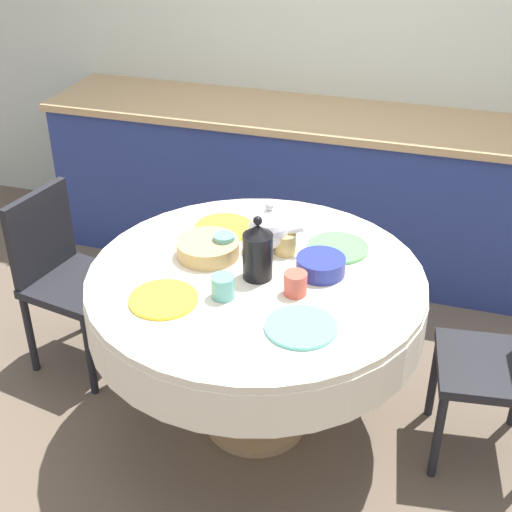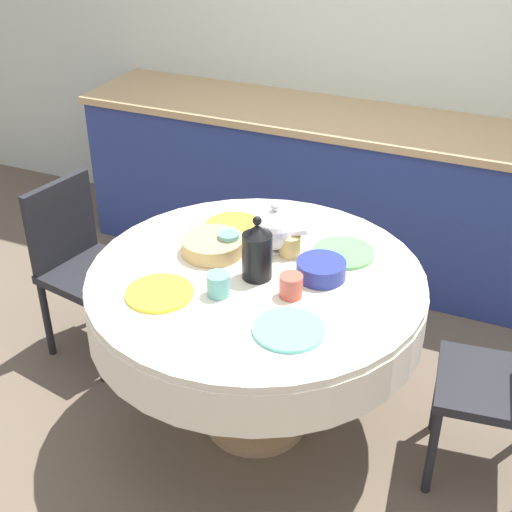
{
  "view_description": "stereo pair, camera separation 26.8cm",
  "coord_description": "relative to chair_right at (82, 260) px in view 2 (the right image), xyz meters",
  "views": [
    {
      "loc": [
        0.68,
        -2.2,
        2.22
      ],
      "look_at": [
        0.0,
        0.0,
        0.84
      ],
      "focal_mm": 50.0,
      "sensor_mm": 36.0,
      "label": 1
    },
    {
      "loc": [
        0.93,
        -2.11,
        2.22
      ],
      "look_at": [
        0.0,
        0.0,
        0.84
      ],
      "focal_mm": 50.0,
      "sensor_mm": 36.0,
      "label": 2
    }
  ],
  "objects": [
    {
      "name": "cup_far_right",
      "position": [
        1.04,
        0.0,
        0.32
      ],
      "size": [
        0.09,
        0.09,
        0.09
      ],
      "primitive_type": "cylinder",
      "color": "#DBB766",
      "rests_on": "dining_table"
    },
    {
      "name": "kitchen_counter",
      "position": [
        0.98,
        1.27,
        -0.03
      ],
      "size": [
        3.24,
        0.64,
        0.9
      ],
      "color": "navy",
      "rests_on": "ground_plane"
    },
    {
      "name": "fruit_bowl",
      "position": [
        1.21,
        -0.1,
        0.31
      ],
      "size": [
        0.19,
        0.19,
        0.07
      ],
      "primitive_type": "cylinder",
      "color": "navy",
      "rests_on": "dining_table"
    },
    {
      "name": "cup_far_left",
      "position": [
        0.81,
        -0.07,
        0.32
      ],
      "size": [
        0.09,
        0.09,
        0.09
      ],
      "primitive_type": "cylinder",
      "color": "#5BA39E",
      "rests_on": "dining_table"
    },
    {
      "name": "ground_plane",
      "position": [
        0.98,
        -0.18,
        -0.49
      ],
      "size": [
        12.0,
        12.0,
        0.0
      ],
      "primitive_type": "plane",
      "color": "brown"
    },
    {
      "name": "plate_far_right",
      "position": [
        1.24,
        0.09,
        0.28
      ],
      "size": [
        0.25,
        0.25,
        0.01
      ],
      "primitive_type": "cylinder",
      "color": "#5BA85B",
      "rests_on": "dining_table"
    },
    {
      "name": "chair_right",
      "position": [
        0.0,
        0.0,
        0.0
      ],
      "size": [
        0.47,
        0.47,
        0.86
      ],
      "rotation": [
        0.0,
        0.0,
        -1.76
      ],
      "color": "black",
      "rests_on": "ground_plane"
    },
    {
      "name": "plate_near_left",
      "position": [
        0.71,
        -0.45,
        0.28
      ],
      "size": [
        0.25,
        0.25,
        0.01
      ],
      "primitive_type": "cylinder",
      "color": "yellow",
      "rests_on": "dining_table"
    },
    {
      "name": "plate_far_left",
      "position": [
        0.74,
        0.12,
        0.28
      ],
      "size": [
        0.25,
        0.25,
        0.01
      ],
      "primitive_type": "cylinder",
      "color": "yellow",
      "rests_on": "dining_table"
    },
    {
      "name": "teapot",
      "position": [
        0.97,
        0.01,
        0.37
      ],
      "size": [
        0.23,
        0.17,
        0.22
      ],
      "color": "white",
      "rests_on": "dining_table"
    },
    {
      "name": "wall_back",
      "position": [
        0.98,
        1.6,
        0.81
      ],
      "size": [
        7.0,
        0.05,
        2.6
      ],
      "color": "beige",
      "rests_on": "ground_plane"
    },
    {
      "name": "dining_table",
      "position": [
        0.98,
        -0.18,
        0.15
      ],
      "size": [
        1.31,
        1.31,
        0.76
      ],
      "color": "tan",
      "rests_on": "ground_plane"
    },
    {
      "name": "cup_near_left",
      "position": [
        0.91,
        -0.37,
        0.32
      ],
      "size": [
        0.09,
        0.09,
        0.09
      ],
      "primitive_type": "cylinder",
      "color": "#5BA39E",
      "rests_on": "dining_table"
    },
    {
      "name": "coffee_carafe",
      "position": [
        0.99,
        -0.2,
        0.39
      ],
      "size": [
        0.11,
        0.11,
        0.26
      ],
      "color": "black",
      "rests_on": "dining_table"
    },
    {
      "name": "bread_basket",
      "position": [
        0.75,
        -0.11,
        0.31
      ],
      "size": [
        0.25,
        0.25,
        0.07
      ],
      "primitive_type": "cylinder",
      "color": "tan",
      "rests_on": "dining_table"
    },
    {
      "name": "cup_near_right",
      "position": [
        1.15,
        -0.27,
        0.32
      ],
      "size": [
        0.09,
        0.09,
        0.09
      ],
      "primitive_type": "cylinder",
      "color": "#CC4C3D",
      "rests_on": "dining_table"
    },
    {
      "name": "plate_near_right",
      "position": [
        1.22,
        -0.47,
        0.28
      ],
      "size": [
        0.25,
        0.25,
        0.01
      ],
      "primitive_type": "cylinder",
      "color": "#60BCB7",
      "rests_on": "dining_table"
    }
  ]
}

